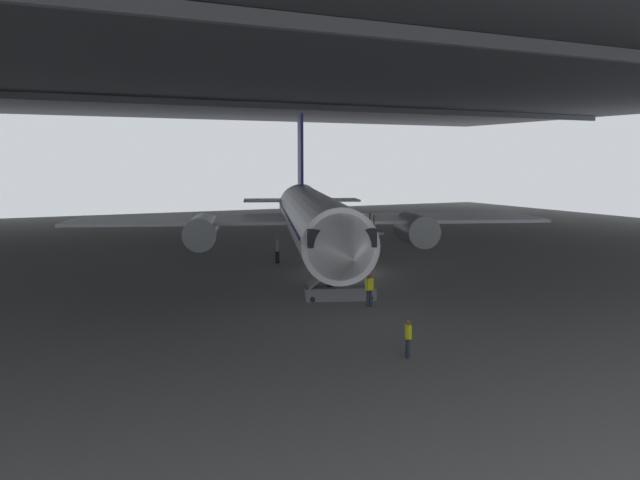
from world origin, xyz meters
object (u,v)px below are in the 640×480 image
at_px(crew_worker_by_stairs, 369,288).
at_px(boarding_stairs, 341,286).
at_px(crew_worker_near_nose, 408,336).
at_px(airplane_main, 313,219).

bearing_deg(crew_worker_by_stairs, boarding_stairs, 100.61).
height_order(boarding_stairs, crew_worker_by_stairs, boarding_stairs).
distance_m(crew_worker_near_nose, crew_worker_by_stairs, 8.67).
xyz_separation_m(airplane_main, boarding_stairs, (-2.92, -9.90, -2.75)).
bearing_deg(crew_worker_near_nose, boarding_stairs, 76.44).
height_order(airplane_main, crew_worker_near_nose, airplane_main).
distance_m(airplane_main, crew_worker_near_nose, 21.26).
xyz_separation_m(boarding_stairs, crew_worker_by_stairs, (0.44, -2.34, 0.28)).
relative_size(airplane_main, boarding_stairs, 7.69).
relative_size(boarding_stairs, crew_worker_by_stairs, 2.65).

